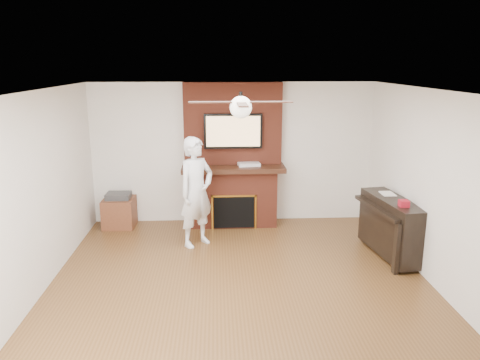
{
  "coord_description": "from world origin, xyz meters",
  "views": [
    {
      "loc": [
        -0.29,
        -5.47,
        2.83
      ],
      "look_at": [
        0.04,
        0.9,
        1.22
      ],
      "focal_mm": 35.0,
      "sensor_mm": 36.0,
      "label": 1
    }
  ],
  "objects_px": {
    "person": "(196,192)",
    "piano": "(391,226)",
    "fireplace": "(233,169)",
    "side_table": "(119,211)"
  },
  "relations": [
    {
      "from": "fireplace",
      "to": "person",
      "type": "xyz_separation_m",
      "value": [
        -0.61,
        -0.99,
        -0.13
      ]
    },
    {
      "from": "person",
      "to": "side_table",
      "type": "distance_m",
      "value": 1.78
    },
    {
      "from": "person",
      "to": "side_table",
      "type": "height_order",
      "value": "person"
    },
    {
      "from": "person",
      "to": "side_table",
      "type": "relative_size",
      "value": 2.83
    },
    {
      "from": "person",
      "to": "piano",
      "type": "bearing_deg",
      "value": -54.12
    },
    {
      "from": "fireplace",
      "to": "side_table",
      "type": "height_order",
      "value": "fireplace"
    },
    {
      "from": "person",
      "to": "side_table",
      "type": "bearing_deg",
      "value": 104.47
    },
    {
      "from": "fireplace",
      "to": "side_table",
      "type": "distance_m",
      "value": 2.14
    },
    {
      "from": "fireplace",
      "to": "piano",
      "type": "xyz_separation_m",
      "value": [
        2.28,
        -1.59,
        -0.52
      ]
    },
    {
      "from": "person",
      "to": "piano",
      "type": "height_order",
      "value": "person"
    }
  ]
}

